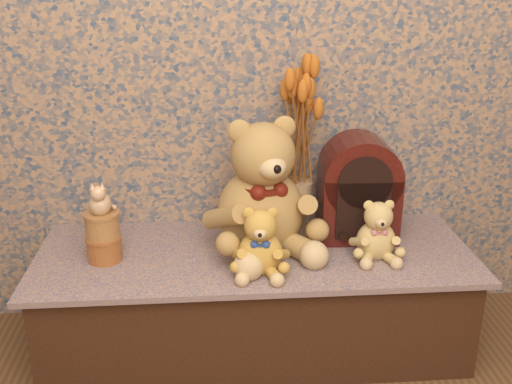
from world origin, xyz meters
TOP-DOWN VIEW (x-y plane):
  - display_shelf at (0.00, 1.22)m, footprint 1.51×0.58m
  - teddy_large at (0.02, 1.26)m, footprint 0.51×0.56m
  - teddy_medium at (0.01, 1.08)m, footprint 0.21×0.25m
  - teddy_small at (0.41, 1.15)m, footprint 0.18×0.22m
  - cathedral_radio at (0.38, 1.32)m, footprint 0.29×0.21m
  - ceramic_vase at (0.16, 1.36)m, footprint 0.15×0.15m
  - dried_stalks at (0.16, 1.36)m, footprint 0.28×0.28m
  - biscuit_tin_lower at (-0.51, 1.19)m, footprint 0.13×0.13m
  - biscuit_tin_upper at (-0.51, 1.19)m, footprint 0.15×0.15m
  - cat_figurine at (-0.51, 1.19)m, footprint 0.09×0.10m

SIDE VIEW (x-z plane):
  - display_shelf at x=0.00m, z-range 0.00..0.38m
  - biscuit_tin_lower at x=-0.51m, z-range 0.38..0.47m
  - ceramic_vase at x=0.16m, z-range 0.38..0.58m
  - teddy_small at x=0.41m, z-range 0.38..0.60m
  - teddy_medium at x=0.01m, z-range 0.38..0.62m
  - biscuit_tin_upper at x=-0.51m, z-range 0.47..0.55m
  - cathedral_radio at x=0.38m, z-range 0.38..0.76m
  - cat_figurine at x=-0.51m, z-range 0.55..0.67m
  - teddy_large at x=0.02m, z-range 0.38..0.88m
  - dried_stalks at x=0.16m, z-range 0.58..1.01m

